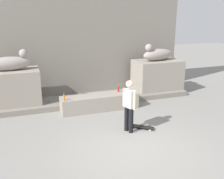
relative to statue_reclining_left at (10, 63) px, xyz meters
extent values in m
plane|color=gray|center=(3.12, -4.47, -1.80)|extent=(40.00, 40.00, 0.00)
cube|color=gray|center=(3.12, 1.37, 1.22)|extent=(9.34, 0.60, 6.06)
cube|color=gray|center=(-0.04, 0.00, -1.04)|extent=(2.11, 1.31, 1.52)
cube|color=gray|center=(6.27, 0.00, -1.04)|extent=(2.11, 1.31, 1.52)
ellipsoid|color=#9E938D|center=(-0.04, 0.00, -0.02)|extent=(1.63, 0.66, 0.52)
sphere|color=#9E938D|center=(0.51, 0.03, 0.33)|extent=(0.32, 0.32, 0.32)
ellipsoid|color=#9E938D|center=(6.27, 0.00, -0.02)|extent=(1.68, 0.86, 0.52)
sphere|color=#9E938D|center=(5.73, -0.11, 0.33)|extent=(0.32, 0.32, 0.32)
cube|color=gray|center=(3.12, -1.25, -1.51)|extent=(2.98, 0.73, 0.59)
cylinder|color=black|center=(3.37, -3.33, -1.39)|extent=(0.14, 0.14, 0.82)
cylinder|color=black|center=(3.45, -3.51, -1.39)|extent=(0.14, 0.14, 0.82)
cube|color=silver|center=(3.41, -3.42, -0.70)|extent=(0.32, 0.41, 0.56)
sphere|color=beige|center=(3.41, -3.42, -0.25)|extent=(0.23, 0.23, 0.23)
cylinder|color=beige|center=(3.33, -3.21, -0.71)|extent=(0.09, 0.09, 0.58)
cylinder|color=beige|center=(3.50, -3.63, -0.71)|extent=(0.09, 0.09, 0.58)
cube|color=black|center=(3.88, -3.37, -1.74)|extent=(0.74, 0.66, 0.02)
cylinder|color=white|center=(4.16, -3.51, -1.78)|extent=(0.06, 0.06, 0.06)
cylinder|color=white|center=(4.07, -3.62, -1.78)|extent=(0.06, 0.06, 0.06)
cylinder|color=white|center=(3.70, -3.13, -1.78)|extent=(0.06, 0.06, 0.06)
cylinder|color=white|center=(3.61, -3.24, -1.78)|extent=(0.06, 0.06, 0.06)
cylinder|color=orange|center=(1.73, -1.45, -1.12)|extent=(0.06, 0.06, 0.20)
cylinder|color=orange|center=(1.73, -1.45, -0.99)|extent=(0.03, 0.03, 0.06)
cylinder|color=yellow|center=(1.73, -1.45, -0.95)|extent=(0.03, 0.03, 0.01)
cylinder|color=red|center=(3.95, -1.08, -1.12)|extent=(0.08, 0.08, 0.20)
cylinder|color=red|center=(3.95, -1.08, -0.99)|extent=(0.03, 0.03, 0.06)
cylinder|color=yellow|center=(3.95, -1.08, -0.95)|extent=(0.04, 0.04, 0.01)
cube|color=gray|center=(3.12, -0.68, -1.70)|extent=(8.42, 0.50, 0.21)
camera|label=1|loc=(0.37, -10.43, 1.87)|focal=42.15mm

